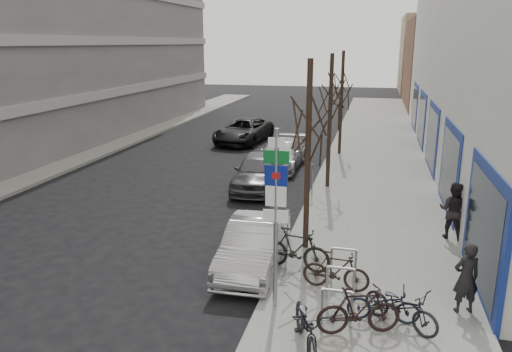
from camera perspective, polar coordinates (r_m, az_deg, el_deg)
The scene contains 25 objects.
ground at distance 12.35m, azimuth -9.14°, elevation -13.73°, with size 120.00×120.00×0.00m, color black.
sidewalk_east at distance 20.78m, azimuth 13.36°, elevation -1.68°, with size 5.00×70.00×0.15m, color slate.
sidewalk_west at distance 25.82m, azimuth -23.45°, elevation 0.73°, with size 3.00×70.00×0.15m, color slate.
brick_building_far at distance 50.72m, azimuth 23.80°, elevation 11.65°, with size 12.00×14.00×8.00m, color brown.
tan_building_far at distance 65.60m, azimuth 22.05°, elevation 12.75°, with size 13.00×12.00×9.00m, color #937A5B.
highway_sign_pole at distance 10.69m, azimuth 2.29°, elevation -3.79°, with size 0.55×0.10×4.20m.
bike_rack at distance 11.79m, azimuth 9.62°, elevation -11.62°, with size 0.66×2.26×0.83m.
tree_near at distance 13.67m, azimuth 6.08°, elevation 7.39°, with size 1.80×1.80×5.50m.
tree_mid at distance 20.10m, azimuth 8.56°, elevation 9.73°, with size 1.80×1.80×5.50m.
tree_far at distance 26.56m, azimuth 9.85°, elevation 10.93°, with size 1.80×1.80×5.50m.
meter_front at distance 14.04m, azimuth 3.63°, elevation -5.80°, with size 0.10×0.08×1.27m.
meter_mid at distance 19.23m, azimuth 6.46°, elevation -0.09°, with size 0.10×0.08×1.27m.
meter_back at distance 24.55m, azimuth 8.07°, elevation 3.17°, with size 0.10×0.08×1.27m.
bike_near_left at distance 9.94m, azimuth 5.83°, elevation -16.33°, with size 0.59×1.94×1.18m, color black.
bike_near_right at distance 10.62m, azimuth 11.66°, elevation -14.77°, with size 0.52×1.75×1.06m, color black.
bike_mid_curb at distance 11.18m, azimuth 14.36°, elevation -13.73°, with size 0.46×1.52×0.93m, color black.
bike_mid_inner at distance 13.11m, azimuth 4.54°, elevation -8.27°, with size 0.57×1.90×1.16m, color black.
bike_far_curb at distance 11.08m, azimuth 16.26°, elevation -13.77°, with size 0.52×1.73×1.06m, color black.
bike_far_inner at distance 12.25m, azimuth 9.13°, elevation -10.59°, with size 0.48×1.62×0.99m, color black.
parked_car_front at distance 13.46m, azimuth -0.23°, elevation -7.87°, with size 1.40×4.02×1.33m, color #B0AFB5.
parked_car_mid at distance 20.58m, azimuth 0.28°, elevation 0.54°, with size 1.78×4.42×1.51m, color #49484D.
parked_car_back at distance 24.11m, azimuth 2.90°, elevation 2.50°, with size 1.91×4.69×1.36m, color #AFAFB4.
lane_car at distance 30.27m, azimuth -1.42°, elevation 5.19°, with size 2.41×5.24×1.46m, color black.
pedestrian_near at distance 11.95m, azimuth 22.89°, elevation -10.68°, with size 0.59×0.39×1.62m, color black.
pedestrian_far at distance 16.13m, azimuth 21.60°, elevation -3.63°, with size 0.65×0.44×1.77m, color black.
Camera 1 is at (4.34, -9.94, 5.90)m, focal length 35.00 mm.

